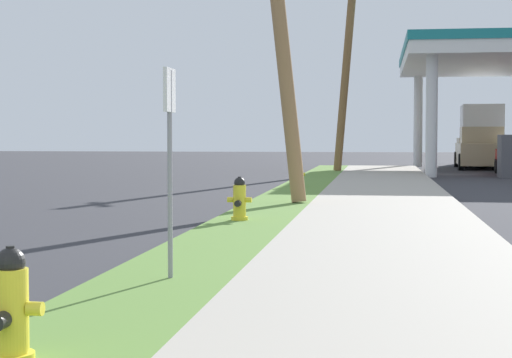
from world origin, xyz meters
TOP-DOWN VIEW (x-y plane):
  - fire_hydrant_nearest at (0.55, 3.77)m, footprint 0.42×0.38m
  - fire_hydrant_second at (0.51, 12.93)m, footprint 0.42×0.38m
  - fire_hydrant_third at (0.58, 22.67)m, footprint 0.42×0.37m
  - utility_pole_background at (1.52, 33.15)m, footprint 1.35×1.90m
  - street_sign_post at (0.77, 7.05)m, footprint 0.05×0.36m
  - truck_tan_at_forecourt at (7.57, 39.73)m, footprint 2.34×5.48m
  - truck_silver_on_apron at (8.05, 43.57)m, footprint 2.46×6.50m

SIDE VIEW (x-z plane):
  - fire_hydrant_nearest at x=0.55m, z-range 0.07..0.82m
  - fire_hydrant_second at x=0.51m, z-range 0.07..0.82m
  - fire_hydrant_third at x=0.58m, z-range 0.07..0.82m
  - truck_tan_at_forecourt at x=7.57m, z-range -0.07..1.90m
  - truck_silver_on_apron at x=8.05m, z-range -0.07..3.04m
  - street_sign_post at x=0.77m, z-range 0.57..2.69m
  - utility_pole_background at x=1.52m, z-range 0.20..8.28m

